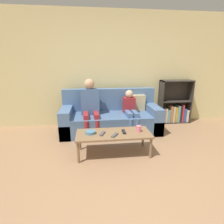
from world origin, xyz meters
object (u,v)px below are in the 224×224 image
(bookshelf, at_px, (174,108))
(person_adult, at_px, (90,103))
(coffee_table, at_px, (114,135))
(person_child, at_px, (130,109))
(snack_bowl, at_px, (90,132))
(couch, at_px, (111,118))
(tv_remote_1, at_px, (123,132))
(cup_near, at_px, (139,129))
(tv_remote_2, at_px, (115,135))
(tv_remote_0, at_px, (102,134))

(bookshelf, relative_size, person_adult, 0.92)
(coffee_table, bearing_deg, bookshelf, 39.66)
(coffee_table, bearing_deg, person_child, 62.13)
(bookshelf, relative_size, snack_bowl, 6.32)
(couch, distance_m, tv_remote_1, 1.04)
(tv_remote_1, bearing_deg, couch, 94.34)
(couch, height_order, tv_remote_1, couch)
(bookshelf, relative_size, person_child, 1.17)
(cup_near, height_order, snack_bowl, cup_near)
(person_adult, relative_size, snack_bowl, 6.89)
(coffee_table, height_order, cup_near, cup_near)
(bookshelf, xyz_separation_m, person_child, (-1.25, -0.53, 0.14))
(person_child, bearing_deg, person_adult, 174.55)
(bookshelf, distance_m, person_adult, 2.17)
(couch, distance_m, cup_near, 1.09)
(cup_near, relative_size, snack_bowl, 0.61)
(snack_bowl, bearing_deg, person_adult, 89.64)
(tv_remote_2, bearing_deg, snack_bowl, -166.74)
(person_adult, height_order, person_child, person_adult)
(bookshelf, distance_m, coffee_table, 2.24)
(person_child, xyz_separation_m, tv_remote_0, (-0.66, -0.93, -0.13))
(tv_remote_0, xyz_separation_m, tv_remote_2, (0.19, -0.08, 0.00))
(tv_remote_1, relative_size, snack_bowl, 1.02)
(person_adult, xyz_separation_m, snack_bowl, (-0.01, -0.93, -0.27))
(cup_near, bearing_deg, tv_remote_2, -163.71)
(tv_remote_2, distance_m, snack_bowl, 0.40)
(cup_near, xyz_separation_m, snack_bowl, (-0.79, 0.02, -0.03))
(cup_near, height_order, tv_remote_2, cup_near)
(person_child, bearing_deg, tv_remote_0, -127.35)
(bookshelf, xyz_separation_m, person_adult, (-2.10, -0.48, 0.29))
(person_adult, bearing_deg, couch, 7.45)
(couch, bearing_deg, tv_remote_2, -93.51)
(person_child, xyz_separation_m, cup_near, (-0.06, -0.89, -0.09))
(tv_remote_0, bearing_deg, person_adult, 122.51)
(person_adult, bearing_deg, cup_near, -53.31)
(tv_remote_1, bearing_deg, bookshelf, 41.71)
(person_adult, distance_m, tv_remote_1, 1.12)
(cup_near, bearing_deg, coffee_table, -178.97)
(person_child, relative_size, tv_remote_0, 5.15)
(person_adult, height_order, tv_remote_0, person_adult)
(tv_remote_0, distance_m, tv_remote_2, 0.21)
(bookshelf, bearing_deg, tv_remote_2, -138.12)
(snack_bowl, bearing_deg, person_child, 45.85)
(bookshelf, distance_m, tv_remote_0, 2.41)
(tv_remote_0, height_order, snack_bowl, snack_bowl)
(coffee_table, distance_m, tv_remote_1, 0.17)
(coffee_table, bearing_deg, tv_remote_0, -171.02)
(tv_remote_2, bearing_deg, coffee_table, 124.94)
(couch, relative_size, snack_bowl, 12.48)
(snack_bowl, bearing_deg, couch, 66.06)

